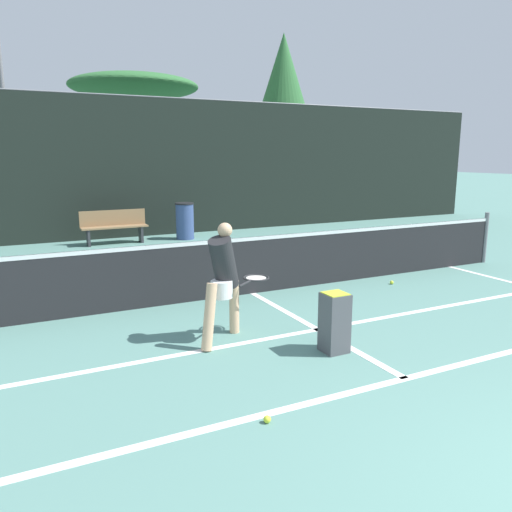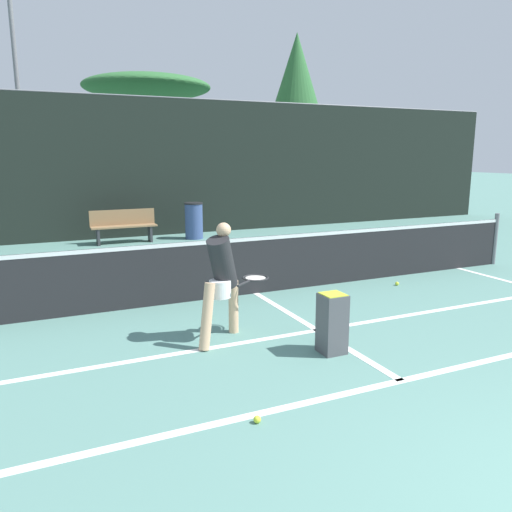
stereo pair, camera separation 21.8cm
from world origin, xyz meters
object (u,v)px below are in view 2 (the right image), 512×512
at_px(player_practicing, 223,277).
at_px(parked_car, 38,211).
at_px(courtside_bench, 124,225).
at_px(ball_hopper, 332,322).
at_px(trash_bin, 194,221).

distance_m(player_practicing, parked_car, 11.44).
xyz_separation_m(courtside_bench, parked_car, (-1.95, 3.72, 0.09)).
height_order(ball_hopper, courtside_bench, courtside_bench).
relative_size(courtside_bench, parked_car, 0.39).
bearing_deg(ball_hopper, parked_car, 103.09).
distance_m(courtside_bench, trash_bin, 1.87).
height_order(trash_bin, parked_car, parked_car).
xyz_separation_m(player_practicing, ball_hopper, (0.99, -0.93, -0.42)).
xyz_separation_m(trash_bin, parked_car, (-3.81, 3.84, 0.06)).
bearing_deg(courtside_bench, player_practicing, -91.06).
height_order(courtside_bench, trash_bin, trash_bin).
distance_m(player_practicing, trash_bin, 7.71).
xyz_separation_m(ball_hopper, courtside_bench, (-0.89, 8.49, 0.10)).
height_order(player_practicing, ball_hopper, player_practicing).
relative_size(player_practicing, trash_bin, 1.48).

